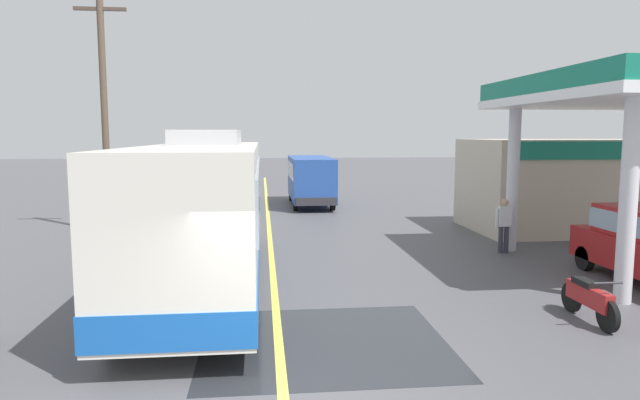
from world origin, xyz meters
name	(u,v)px	position (x,y,z in m)	size (l,w,h in m)	color
ground	(267,209)	(0.00, 20.00, 0.00)	(120.00, 120.00, 0.00)	#4C4C51
lane_divider_stripe	(269,226)	(0.00, 15.00, 0.00)	(0.16, 50.00, 0.01)	#D8CC4C
wet_puddle_patch	(324,342)	(0.79, 2.53, 0.00)	(4.20, 3.71, 0.01)	#26282D
coach_bus_main	(205,213)	(-1.61, 6.62, 1.72)	(2.60, 11.04, 3.69)	silver
gas_station_roadside	(598,163)	(11.09, 11.05, 2.63)	(9.10, 11.95, 5.10)	#147259
minibus_opposing_lane	(310,176)	(2.21, 21.39, 1.47)	(2.04, 6.13, 2.44)	#264C9E
motorcycle_parked_forecourt	(589,298)	(5.97, 3.11, 0.44)	(0.55, 1.80, 0.92)	black
pedestrian_near_pump	(504,222)	(7.03, 9.26, 0.93)	(0.55, 0.22, 1.66)	#33333F
car_trailing_behind_bus	(228,182)	(-2.09, 24.09, 1.01)	(1.70, 4.20, 1.82)	#B2B2B7
utility_pole_roadside	(104,110)	(-5.85, 14.22, 4.47)	(1.80, 0.24, 8.58)	brown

